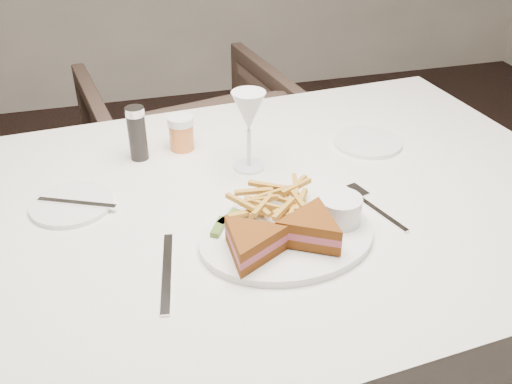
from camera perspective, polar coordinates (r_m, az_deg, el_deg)
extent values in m
cube|color=silver|center=(1.38, -0.58, -14.03)|extent=(1.49, 1.05, 0.75)
imported|color=#423128|center=(2.18, -6.55, 4.32)|extent=(0.78, 0.74, 0.72)
ellipsoid|color=white|center=(1.02, 3.12, -4.53)|extent=(0.34, 0.27, 0.01)
cube|color=silver|center=(0.97, -8.90, -7.90)|extent=(0.05, 0.20, 0.00)
cylinder|color=white|center=(1.17, -17.96, -1.17)|extent=(0.16, 0.16, 0.01)
cylinder|color=white|center=(1.37, 11.07, 4.92)|extent=(0.16, 0.16, 0.01)
cylinder|color=black|center=(1.28, -11.79, 5.74)|extent=(0.04, 0.04, 0.12)
cylinder|color=orange|center=(1.32, -7.47, 5.87)|extent=(0.06, 0.06, 0.08)
cube|color=#476824|center=(1.05, -2.73, -2.64)|extent=(0.05, 0.05, 0.01)
cube|color=#476824|center=(1.03, -3.72, -3.50)|extent=(0.04, 0.06, 0.01)
cylinder|color=white|center=(1.05, 8.36, -1.74)|extent=(0.08, 0.08, 0.05)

